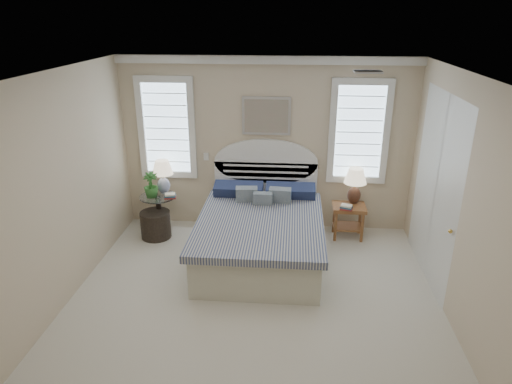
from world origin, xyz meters
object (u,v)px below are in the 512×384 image
(bed, at_px, (261,231))
(lamp_right, at_px, (355,182))
(lamp_left, at_px, (163,173))
(floor_pot, at_px, (156,225))
(nightstand_right, at_px, (348,214))
(side_table_left, at_px, (159,210))

(bed, height_order, lamp_right, bed)
(bed, xyz_separation_m, lamp_right, (1.38, 0.82, 0.49))
(bed, xyz_separation_m, lamp_left, (-1.59, 0.74, 0.57))
(floor_pot, bearing_deg, lamp_left, 74.53)
(nightstand_right, distance_m, lamp_left, 2.94)
(lamp_left, bearing_deg, side_table_left, -112.59)
(nightstand_right, bearing_deg, floor_pot, -175.16)
(floor_pot, relative_size, lamp_left, 0.86)
(lamp_left, distance_m, lamp_right, 2.97)
(nightstand_right, height_order, floor_pot, nightstand_right)
(bed, relative_size, side_table_left, 3.61)
(nightstand_right, bearing_deg, lamp_left, 179.01)
(lamp_right, bearing_deg, side_table_left, -175.62)
(bed, distance_m, lamp_right, 1.68)
(nightstand_right, relative_size, lamp_left, 0.99)
(bed, height_order, lamp_left, bed)
(bed, distance_m, nightstand_right, 1.47)
(nightstand_right, bearing_deg, lamp_right, 59.62)
(lamp_right, bearing_deg, nightstand_right, -120.38)
(side_table_left, relative_size, floor_pot, 1.37)
(side_table_left, height_order, lamp_right, lamp_right)
(floor_pot, xyz_separation_m, lamp_right, (3.05, 0.38, 0.66))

